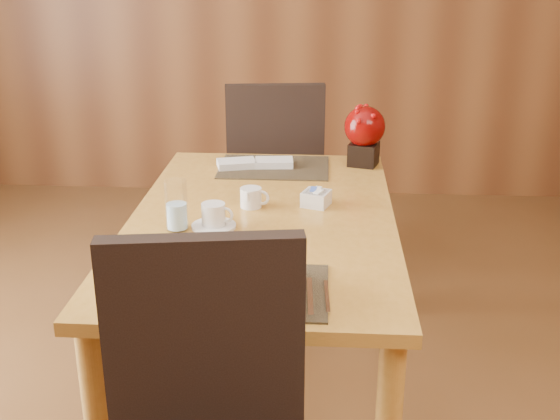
# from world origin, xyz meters

# --- Properties ---
(dining_table) EXTENTS (0.90, 1.50, 0.75)m
(dining_table) POSITION_xyz_m (0.00, 0.60, 0.65)
(dining_table) COLOR #BB8534
(dining_table) RESTS_ON ground
(placemat_near) EXTENTS (0.45, 0.33, 0.01)m
(placemat_near) POSITION_xyz_m (0.00, 0.05, 0.75)
(placemat_near) COLOR black
(placemat_near) RESTS_ON dining_table
(placemat_far) EXTENTS (0.45, 0.33, 0.01)m
(placemat_far) POSITION_xyz_m (0.00, 1.15, 0.75)
(placemat_far) COLOR black
(placemat_far) RESTS_ON dining_table
(soup_setting) EXTENTS (0.29, 0.29, 0.11)m
(soup_setting) POSITION_xyz_m (0.02, 0.01, 0.81)
(soup_setting) COLOR silver
(soup_setting) RESTS_ON dining_table
(coffee_cup) EXTENTS (0.15, 0.15, 0.08)m
(coffee_cup) POSITION_xyz_m (-0.15, 0.49, 0.79)
(coffee_cup) COLOR silver
(coffee_cup) RESTS_ON dining_table
(water_glass) EXTENTS (0.09, 0.09, 0.17)m
(water_glass) POSITION_xyz_m (-0.26, 0.46, 0.83)
(water_glass) COLOR white
(water_glass) RESTS_ON dining_table
(creamer_jug) EXTENTS (0.11, 0.11, 0.07)m
(creamer_jug) POSITION_xyz_m (-0.05, 0.69, 0.79)
(creamer_jug) COLOR silver
(creamer_jug) RESTS_ON dining_table
(sugar_caddy) EXTENTS (0.11, 0.11, 0.05)m
(sugar_caddy) POSITION_xyz_m (0.18, 0.72, 0.78)
(sugar_caddy) COLOR silver
(sugar_caddy) RESTS_ON dining_table
(berry_decor) EXTENTS (0.17, 0.17, 0.25)m
(berry_decor) POSITION_xyz_m (0.37, 1.22, 0.89)
(berry_decor) COLOR black
(berry_decor) RESTS_ON dining_table
(napkins_far) EXTENTS (0.32, 0.16, 0.03)m
(napkins_far) POSITION_xyz_m (-0.07, 1.15, 0.77)
(napkins_far) COLOR silver
(napkins_far) RESTS_ON dining_table
(bread_plate) EXTENTS (0.17, 0.17, 0.01)m
(bread_plate) POSITION_xyz_m (-0.29, 0.05, 0.76)
(bread_plate) COLOR silver
(bread_plate) RESTS_ON dining_table
(far_chair) EXTENTS (0.53, 0.53, 1.02)m
(far_chair) POSITION_xyz_m (-0.04, 1.66, 0.58)
(far_chair) COLOR black
(far_chair) RESTS_ON ground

